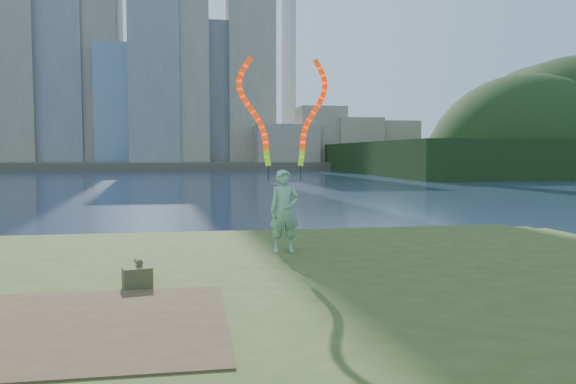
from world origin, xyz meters
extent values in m
plane|color=#1B2944|center=(0.00, 0.00, 0.00)|extent=(320.00, 320.00, 0.00)
cube|color=#384819|center=(0.00, -2.50, 0.15)|extent=(20.00, 18.00, 0.30)
cube|color=#384819|center=(0.00, -2.20, 0.40)|extent=(17.00, 15.00, 0.30)
cube|color=#384819|center=(0.00, -2.00, 0.65)|extent=(14.00, 12.00, 0.30)
cube|color=#47331E|center=(-2.20, -3.20, 0.81)|extent=(3.20, 3.00, 0.02)
cube|color=#494536|center=(0.00, 95.00, 0.60)|extent=(320.00, 40.00, 1.20)
cylinder|color=silver|center=(18.00, 102.00, 30.20)|extent=(2.80, 2.80, 58.00)
imported|color=#1A732D|center=(0.73, 0.91, 1.57)|extent=(0.58, 0.39, 1.55)
cylinder|color=black|center=(0.44, 1.01, 2.28)|extent=(0.02, 0.02, 0.30)
cylinder|color=black|center=(1.05, 1.03, 2.28)|extent=(0.02, 0.02, 0.30)
cube|color=#4D4927|center=(-1.73, -1.50, 0.94)|extent=(0.44, 0.34, 0.28)
cylinder|color=#4D4927|center=(-1.73, -1.31, 1.13)|extent=(0.15, 0.28, 0.09)
camera|label=1|loc=(-0.94, -9.39, 2.66)|focal=35.00mm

